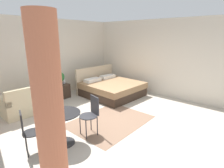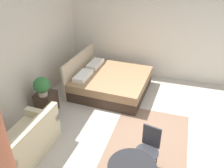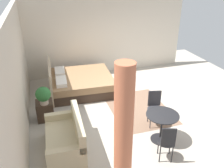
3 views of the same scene
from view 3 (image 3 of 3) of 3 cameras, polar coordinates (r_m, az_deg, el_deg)
ground_plane at (r=7.12m, az=5.48°, el=-5.43°), size 8.82×9.15×0.02m
wall_back at (r=6.04m, az=-21.99°, el=2.10°), size 8.82×0.12×2.86m
wall_right at (r=9.10m, az=-1.21°, el=11.67°), size 0.12×6.15×2.86m
area_rug at (r=6.99m, az=6.54°, el=-5.97°), size 2.14×1.63×0.01m
bed at (r=7.93m, az=-7.84°, el=0.37°), size 2.01×2.09×1.03m
couch at (r=5.45m, az=-10.99°, el=-13.10°), size 1.49×0.84×0.87m
nightstand at (r=6.63m, az=-15.96°, el=-6.19°), size 0.44×0.44×0.53m
potted_plant at (r=6.29m, az=-16.39°, el=-2.56°), size 0.39×0.39×0.48m
vase at (r=6.55m, az=-16.71°, el=-2.88°), size 0.09×0.09×0.23m
balcony_table at (r=5.63m, az=12.06°, el=-9.08°), size 0.76×0.76×0.72m
cafe_chair_near_window at (r=6.16m, az=10.38°, el=-5.01°), size 0.50×0.50×0.92m
cafe_chair_near_couch at (r=5.08m, az=13.27°, el=-13.32°), size 0.47×0.47×0.89m
curtain_right at (r=3.95m, az=2.79°, el=-12.04°), size 0.32×0.32×2.51m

